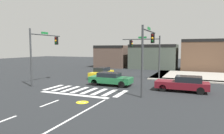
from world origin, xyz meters
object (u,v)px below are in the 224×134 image
(car_maroon, at_px, (183,84))
(traffic_signal_northeast, at_px, (146,49))
(traffic_signal_southeast, at_px, (147,47))
(traffic_signal_southwest, at_px, (43,47))
(car_green, at_px, (110,79))
(car_yellow, at_px, (102,72))

(car_maroon, bearing_deg, traffic_signal_northeast, -51.53)
(traffic_signal_northeast, height_order, car_maroon, traffic_signal_northeast)
(traffic_signal_northeast, bearing_deg, traffic_signal_southeast, 104.23)
(traffic_signal_southwest, height_order, traffic_signal_northeast, traffic_signal_southwest)
(car_maroon, bearing_deg, traffic_signal_southeast, 34.10)
(traffic_signal_southwest, xyz_separation_m, car_green, (7.35, 2.01, -3.38))
(car_yellow, bearing_deg, traffic_signal_northeast, 103.10)
(traffic_signal_southwest, height_order, car_maroon, traffic_signal_southwest)
(car_green, bearing_deg, traffic_signal_southwest, 15.32)
(traffic_signal_southwest, bearing_deg, car_green, -74.68)
(traffic_signal_southeast, height_order, car_green, traffic_signal_southeast)
(car_maroon, distance_m, car_yellow, 12.05)
(traffic_signal_southwest, relative_size, car_green, 1.33)
(car_maroon, relative_size, car_yellow, 1.01)
(traffic_signal_southwest, xyz_separation_m, car_yellow, (3.92, 6.97, -3.41))
(traffic_signal_southwest, distance_m, traffic_signal_northeast, 12.78)
(car_maroon, xyz_separation_m, car_green, (-7.48, 0.15, -0.00))
(traffic_signal_southwest, bearing_deg, car_yellow, -29.34)
(car_yellow, bearing_deg, traffic_signal_southwest, -29.34)
(traffic_signal_southwest, relative_size, car_yellow, 1.29)
(car_yellow, xyz_separation_m, car_green, (3.43, -4.96, 0.03))
(car_maroon, height_order, car_green, car_maroon)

